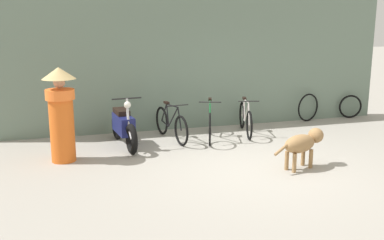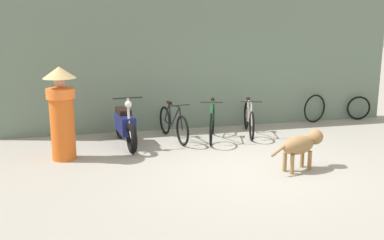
{
  "view_description": "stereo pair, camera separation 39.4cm",
  "coord_description": "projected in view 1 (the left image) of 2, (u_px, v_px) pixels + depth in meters",
  "views": [
    {
      "loc": [
        -3.14,
        -6.83,
        2.51
      ],
      "look_at": [
        -0.74,
        1.18,
        0.65
      ],
      "focal_mm": 42.0,
      "sensor_mm": 36.0,
      "label": 1
    },
    {
      "loc": [
        -2.76,
        -6.94,
        2.51
      ],
      "look_at": [
        -0.74,
        1.18,
        0.65
      ],
      "focal_mm": 42.0,
      "sensor_mm": 36.0,
      "label": 2
    }
  ],
  "objects": [
    {
      "name": "spare_tire_right",
      "position": [
        308.0,
        107.0,
        11.34
      ],
      "size": [
        0.69,
        0.24,
        0.71
      ],
      "rotation": [
        0.0,
        0.0,
        0.29
      ],
      "color": "black",
      "rests_on": "ground"
    },
    {
      "name": "bicycle_2",
      "position": [
        245.0,
        119.0,
        10.09
      ],
      "size": [
        0.55,
        1.64,
        0.82
      ],
      "rotation": [
        0.0,
        0.0,
        -1.82
      ],
      "color": "black",
      "rests_on": "ground"
    },
    {
      "name": "motorcycle",
      "position": [
        124.0,
        126.0,
        9.08
      ],
      "size": [
        0.58,
        1.82,
        1.05
      ],
      "rotation": [
        0.0,
        0.0,
        -1.47
      ],
      "color": "black",
      "rests_on": "ground"
    },
    {
      "name": "bicycle_0",
      "position": [
        171.0,
        124.0,
        9.58
      ],
      "size": [
        0.46,
        1.66,
        0.82
      ],
      "rotation": [
        0.0,
        0.0,
        -1.41
      ],
      "color": "black",
      "rests_on": "ground"
    },
    {
      "name": "person_in_robes",
      "position": [
        61.0,
        111.0,
        8.0
      ],
      "size": [
        0.78,
        0.78,
        1.71
      ],
      "rotation": [
        0.0,
        0.0,
        2.73
      ],
      "color": "orange",
      "rests_on": "ground"
    },
    {
      "name": "shop_wall_back",
      "position": [
        197.0,
        63.0,
        10.52
      ],
      "size": [
        9.6,
        0.2,
        3.06
      ],
      "color": "slate",
      "rests_on": "ground"
    },
    {
      "name": "bicycle_1",
      "position": [
        210.0,
        122.0,
        9.62
      ],
      "size": [
        0.64,
        1.64,
        0.89
      ],
      "rotation": [
        0.0,
        0.0,
        -1.9
      ],
      "color": "black",
      "rests_on": "ground"
    },
    {
      "name": "spare_tire_left",
      "position": [
        350.0,
        107.0,
        11.72
      ],
      "size": [
        0.61,
        0.18,
        0.61
      ],
      "rotation": [
        0.0,
        0.0,
        -0.21
      ],
      "color": "black",
      "rests_on": "ground"
    },
    {
      "name": "stray_dog",
      "position": [
        303.0,
        143.0,
        7.71
      ],
      "size": [
        1.15,
        0.55,
        0.67
      ],
      "rotation": [
        0.0,
        0.0,
        0.32
      ],
      "color": "#997247",
      "rests_on": "ground"
    },
    {
      "name": "ground_plane",
      "position": [
        252.0,
        168.0,
        7.81
      ],
      "size": [
        60.0,
        60.0,
        0.0
      ],
      "primitive_type": "plane",
      "color": "#9E998E"
    }
  ]
}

